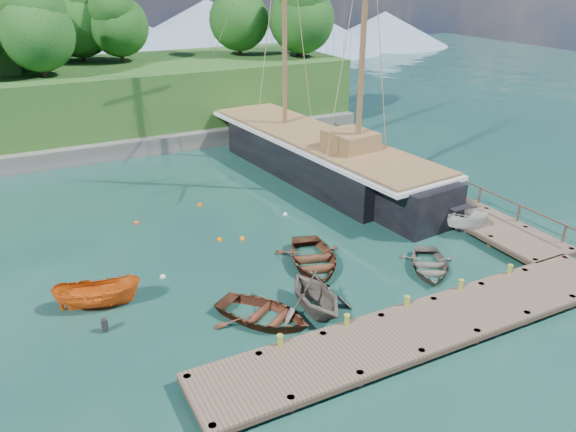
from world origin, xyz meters
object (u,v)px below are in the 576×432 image
(cabin_boat_white, at_px, (451,228))
(schooner, at_px, (318,158))
(rowboat_2, at_px, (313,266))
(motorboat_orange, at_px, (100,307))
(rowboat_0, at_px, (263,320))
(rowboat_3, at_px, (429,270))
(rowboat_1, at_px, (315,311))

(cabin_boat_white, distance_m, schooner, 11.60)
(rowboat_2, distance_m, motorboat_orange, 10.30)
(schooner, bearing_deg, rowboat_2, -126.54)
(rowboat_0, xyz_separation_m, rowboat_3, (9.10, 0.19, 0.00))
(rowboat_0, bearing_deg, rowboat_3, -33.35)
(cabin_boat_white, bearing_deg, rowboat_2, 169.01)
(rowboat_3, xyz_separation_m, cabin_boat_white, (4.44, 3.32, 0.00))
(rowboat_1, relative_size, rowboat_3, 1.01)
(rowboat_0, xyz_separation_m, cabin_boat_white, (13.54, 3.51, 0.00))
(rowboat_1, xyz_separation_m, schooner, (8.76, 15.13, 1.23))
(motorboat_orange, height_order, cabin_boat_white, cabin_boat_white)
(rowboat_2, bearing_deg, rowboat_1, -101.04)
(rowboat_0, height_order, rowboat_1, rowboat_1)
(motorboat_orange, xyz_separation_m, schooner, (17.11, 10.55, 1.23))
(motorboat_orange, relative_size, schooner, 0.13)
(schooner, bearing_deg, rowboat_3, -103.60)
(rowboat_0, relative_size, schooner, 0.14)
(rowboat_1, height_order, rowboat_3, rowboat_1)
(schooner, bearing_deg, motorboat_orange, -154.23)
(rowboat_0, height_order, rowboat_3, rowboat_0)
(rowboat_0, relative_size, motorboat_orange, 1.14)
(schooner, bearing_deg, rowboat_1, -125.96)
(rowboat_0, bearing_deg, cabin_boat_white, -20.02)
(rowboat_1, height_order, schooner, schooner)
(rowboat_0, height_order, rowboat_2, rowboat_2)
(rowboat_0, relative_size, rowboat_1, 1.12)
(cabin_boat_white, relative_size, schooner, 0.15)
(rowboat_0, distance_m, rowboat_2, 5.29)
(rowboat_2, height_order, rowboat_3, rowboat_2)
(rowboat_2, bearing_deg, cabin_boat_white, 18.98)
(rowboat_0, height_order, motorboat_orange, motorboat_orange)
(cabin_boat_white, height_order, schooner, schooner)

